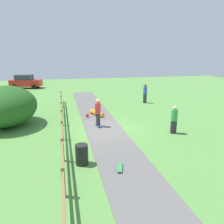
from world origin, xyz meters
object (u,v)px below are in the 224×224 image
at_px(trash_bin, 82,154).
at_px(parked_car_red, 26,81).
at_px(bystander_green, 174,118).
at_px(bystander_blue, 145,92).
at_px(skater_riding, 98,111).
at_px(bush_large, 6,106).
at_px(skateboard_loose, 120,167).
at_px(skater_fallen, 96,113).

relative_size(trash_bin, parked_car_red, 0.20).
distance_m(bystander_green, bystander_blue, 8.49).
bearing_deg(skater_riding, bush_large, 163.84).
bearing_deg(bystander_blue, skateboard_loose, -116.15).
height_order(bush_large, skater_riding, bush_large).
bearing_deg(parked_car_red, bystander_blue, -44.80).
distance_m(trash_bin, skater_riding, 5.08).
xyz_separation_m(skater_riding, skater_fallen, (0.28, 2.61, -0.85)).
height_order(skater_riding, parked_car_red, parked_car_red).
distance_m(bystander_green, parked_car_red, 24.05).
bearing_deg(bystander_blue, bush_large, -159.29).
bearing_deg(bystander_green, bystander_blue, 80.02).
bearing_deg(trash_bin, skater_riding, 72.35).
height_order(trash_bin, skateboard_loose, trash_bin).
height_order(skateboard_loose, bystander_green, bystander_green).
bearing_deg(bystander_green, skater_riding, 151.98).
xyz_separation_m(bush_large, parked_car_red, (-1.27, 17.20, -0.38)).
xyz_separation_m(bush_large, bystander_blue, (11.62, 4.39, -0.29)).
bearing_deg(skateboard_loose, bush_large, 128.75).
distance_m(bush_large, skater_riding, 6.15).
bearing_deg(parked_car_red, skateboard_loose, -73.75).
distance_m(bush_large, trash_bin, 7.89).
bearing_deg(bystander_blue, trash_bin, -123.62).
relative_size(skater_fallen, bystander_green, 0.90).
height_order(skater_riding, bystander_green, skater_riding).
bearing_deg(skateboard_loose, bystander_blue, 63.85).
bearing_deg(bystander_green, skateboard_loose, -141.96).
bearing_deg(skater_riding, parked_car_red, 110.77).
bearing_deg(skateboard_loose, parked_car_red, 106.25).
xyz_separation_m(bystander_green, bystander_blue, (1.47, 8.36, 0.10)).
bearing_deg(bystander_blue, skater_fallen, -147.29).
distance_m(bush_large, parked_car_red, 17.25).
bearing_deg(skater_fallen, trash_bin, -103.69).
bearing_deg(trash_bin, bystander_blue, 56.38).
xyz_separation_m(trash_bin, skateboard_loose, (1.50, -0.81, -0.36)).
distance_m(bush_large, bystander_green, 10.91).
height_order(bush_large, parked_car_red, bush_large).
height_order(trash_bin, bystander_blue, bystander_blue).
distance_m(skateboard_loose, bystander_blue, 13.08).
relative_size(trash_bin, skateboard_loose, 1.09).
bearing_deg(skater_riding, bystander_green, -28.02).
relative_size(trash_bin, skater_fallen, 0.59).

